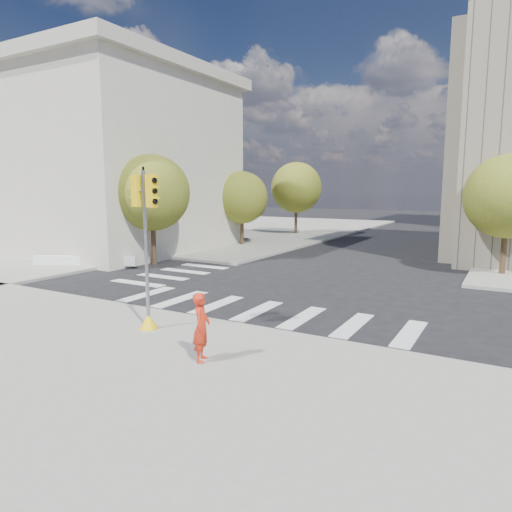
{
  "coord_description": "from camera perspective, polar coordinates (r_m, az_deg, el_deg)",
  "views": [
    {
      "loc": [
        7.87,
        -16.16,
        4.45
      ],
      "look_at": [
        0.04,
        -2.36,
        2.1
      ],
      "focal_mm": 32.0,
      "sensor_mm": 36.0,
      "label": 1
    }
  ],
  "objects": [
    {
      "name": "tree_re_mid",
      "position": [
        38.16,
        29.28,
        7.22
      ],
      "size": [
        4.6,
        4.6,
        6.66
      ],
      "color": "#382616",
      "rests_on": "ground"
    },
    {
      "name": "ground",
      "position": [
        18.52,
        3.52,
        -5.49
      ],
      "size": [
        160.0,
        160.0,
        0.0
      ],
      "primitive_type": "plane",
      "color": "black",
      "rests_on": "ground"
    },
    {
      "name": "tree_lw_far",
      "position": [
        44.17,
        5.06,
        8.51
      ],
      "size": [
        4.8,
        4.8,
        6.95
      ],
      "color": "#382616",
      "rests_on": "ground"
    },
    {
      "name": "photographer",
      "position": [
        11.61,
        -6.84,
        -8.82
      ],
      "size": [
        0.64,
        0.75,
        1.75
      ],
      "primitive_type": "imported",
      "rotation": [
        0.0,
        0.0,
        1.98
      ],
      "color": "red",
      "rests_on": "sidewalk_near"
    },
    {
      "name": "planter_wall",
      "position": [
        27.65,
        -20.59,
        -0.54
      ],
      "size": [
        5.62,
        2.86,
        0.5
      ],
      "primitive_type": "cube",
      "rotation": [
        0.0,
        0.0,
        0.43
      ],
      "color": "white",
      "rests_on": "sidewalk_left_near"
    },
    {
      "name": "tree_lw_mid",
      "position": [
        35.33,
        -1.77,
        7.31
      ],
      "size": [
        4.0,
        4.0,
        5.77
      ],
      "color": "#382616",
      "rests_on": "ground"
    },
    {
      "name": "tree_re_near",
      "position": [
        26.17,
        28.97,
        6.51
      ],
      "size": [
        4.2,
        4.2,
        6.16
      ],
      "color": "#382616",
      "rests_on": "ground"
    },
    {
      "name": "sidewalk_far_left",
      "position": [
        50.73,
        -3.87,
        3.47
      ],
      "size": [
        28.0,
        40.0,
        0.15
      ],
      "primitive_type": "cube",
      "color": "gray",
      "rests_on": "ground"
    },
    {
      "name": "sidewalk_near",
      "position": [
        10.38,
        -25.7,
        -17.39
      ],
      "size": [
        30.0,
        14.0,
        0.15
      ],
      "primitive_type": "cube",
      "color": "gray",
      "rests_on": "ground"
    },
    {
      "name": "tree_re_far",
      "position": [
        50.17,
        29.38,
        6.69
      ],
      "size": [
        4.0,
        4.0,
        5.88
      ],
      "color": "#382616",
      "rests_on": "ground"
    },
    {
      "name": "tree_lw_near",
      "position": [
        27.28,
        -12.87,
        7.7
      ],
      "size": [
        4.4,
        4.4,
        6.41
      ],
      "color": "#382616",
      "rests_on": "ground"
    },
    {
      "name": "traffic_signal",
      "position": [
        14.22,
        -13.53,
        -0.66
      ],
      "size": [
        1.08,
        0.56,
        4.94
      ],
      "rotation": [
        0.0,
        0.0,
        -0.23
      ],
      "color": "yellow",
      "rests_on": "sidewalk_near"
    },
    {
      "name": "classical_building",
      "position": [
        36.94,
        -19.84,
        11.03
      ],
      "size": [
        19.0,
        15.0,
        12.7
      ],
      "color": "beige",
      "rests_on": "ground"
    }
  ]
}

